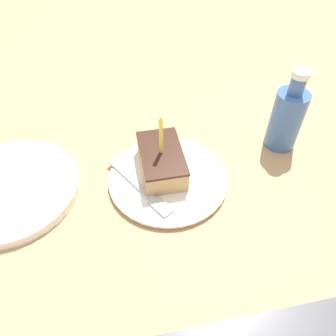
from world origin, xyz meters
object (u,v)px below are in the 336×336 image
Objects in this scene: cake_slice at (162,160)px; side_plate at (11,189)px; bottle at (287,118)px; fork at (142,189)px; plate at (168,178)px.

cake_slice is 0.29m from side_plate.
fork is at bearing -165.09° from bottle.
bottle is 0.69× the size of side_plate.
fork is 0.65× the size of side_plate.
cake_slice is 0.75× the size of bottle.
bottle reaches higher than plate.
fork is 0.33m from bottle.
bottle is (0.32, 0.08, 0.06)m from fork.
plate is 0.30m from side_plate.
cake_slice is 0.81× the size of fork.
plate is at bearing 23.45° from fork.
plate is 0.28m from bottle.
bottle is at bearing 3.07° from side_plate.
cake_slice reaches higher than fork.
bottle reaches higher than fork.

